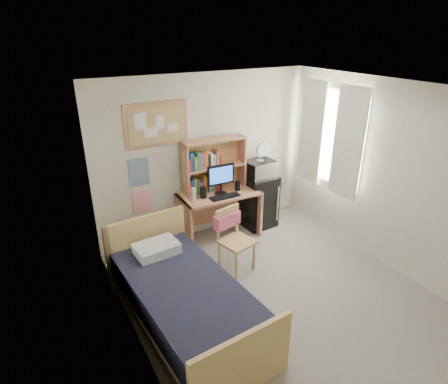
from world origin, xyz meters
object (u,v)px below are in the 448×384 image
mini_fridge (258,201)px  monitor (221,180)px  bulletin_board (156,124)px  bed (186,305)px  desk_chair (237,241)px  desk (219,215)px  desk_fan (260,152)px  speaker_left (203,193)px  speaker_right (237,186)px  microwave (260,169)px

mini_fridge → monitor: bearing=-175.0°
bulletin_board → bed: bulletin_board is taller
desk_chair → mini_fridge: 1.41m
bulletin_board → desk: size_ratio=0.74×
desk_fan → desk_chair: bearing=-139.7°
speaker_left → bed: bearing=-121.8°
monitor → desk_fan: (0.79, 0.09, 0.30)m
bed → speaker_right: 2.28m
bulletin_board → microwave: (1.62, -0.29, -0.87)m
desk → monitor: monitor is taller
bed → monitor: monitor is taller
desk → speaker_right: bearing=-11.3°
desk → monitor: (-0.00, -0.06, 0.63)m
desk → speaker_right: size_ratio=8.17×
desk → mini_fridge: 0.79m
speaker_right → microwave: 0.53m
desk → desk_chair: size_ratio=1.36×
bed → desk_fan: 2.84m
desk_chair → desk_fan: bearing=30.4°
bed → desk_fan: (2.09, 1.62, 1.04)m
bulletin_board → microwave: 1.87m
speaker_right → desk_chair: bearing=-120.2°
mini_fridge → speaker_right: (-0.49, -0.12, 0.42)m
bed → speaker_left: 1.92m
monitor → speaker_left: bearing=-180.0°
microwave → desk_chair: bearing=-139.7°
monitor → desk_fan: 0.85m
bulletin_board → desk_fan: size_ratio=3.16×
monitor → speaker_right: size_ratio=3.04×
bed → desk_chair: bearing=27.7°
monitor → speaker_right: 0.34m
speaker_left → speaker_right: 0.60m
bed → desk_fan: bearing=33.8°
desk → microwave: size_ratio=2.69×
speaker_right → microwave: bearing=12.7°
desk_chair → monitor: (0.23, 0.87, 0.57)m
desk_chair → speaker_right: (0.53, 0.86, 0.41)m
bed → speaker_right: size_ratio=13.71×
mini_fridge → speaker_right: speaker_right is taller
desk_chair → monitor: bearing=62.4°
desk_fan → monitor: bearing=-176.4°
desk_chair → bed: size_ratio=0.44×
bulletin_board → monitor: size_ratio=1.99×
desk → monitor: size_ratio=2.69×
desk_chair → speaker_right: 1.09m
microwave → desk_fan: desk_fan is taller
mini_fridge → bed: mini_fridge is taller
bed → desk_fan: size_ratio=7.17×
monitor → mini_fridge: bearing=9.4°
desk → bed: (-1.30, -1.59, -0.10)m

